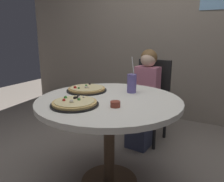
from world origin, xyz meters
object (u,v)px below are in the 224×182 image
pizza_veggie (75,103)px  soda_cup (132,83)px  sauce_bowl (115,104)px  dining_table (109,112)px  chair_wooden (150,96)px  diner_child (144,103)px  pizza_cheese (87,89)px

pizza_veggie → soda_cup: (0.21, 0.52, 0.06)m
soda_cup → sauce_bowl: (0.06, -0.42, -0.06)m
dining_table → chair_wooden: (0.01, 1.00, -0.11)m
pizza_veggie → soda_cup: soda_cup is taller
dining_table → sauce_bowl: bearing=-49.0°
sauce_bowl → diner_child: bearing=98.3°
chair_wooden → soda_cup: bearing=-84.4°
dining_table → sauce_bowl: sauce_bowl is taller
dining_table → diner_child: size_ratio=1.04×
diner_child → sauce_bowl: diner_child is taller
diner_child → pizza_veggie: 1.13m
chair_wooden → pizza_veggie: bearing=-96.2°
dining_table → soda_cup: size_ratio=3.68×
dining_table → chair_wooden: size_ratio=1.19×
dining_table → chair_wooden: bearing=89.6°
diner_child → sauce_bowl: size_ratio=15.46×
soda_cup → pizza_cheese: bearing=-159.5°
pizza_cheese → soda_cup: (0.37, 0.14, 0.06)m
soda_cup → sauce_bowl: size_ratio=4.38×
dining_table → pizza_veggie: bearing=-116.6°
diner_child → pizza_cheese: size_ratio=3.07×
pizza_cheese → dining_table: bearing=-22.2°
chair_wooden → diner_child: 0.19m
diner_child → soda_cup: (0.09, -0.56, 0.35)m
pizza_veggie → sauce_bowl: pizza_veggie is taller
soda_cup → chair_wooden: bearing=95.6°
pizza_cheese → sauce_bowl: (0.43, -0.28, 0.00)m
chair_wooden → diner_child: diner_child is taller
diner_child → pizza_cheese: diner_child is taller
pizza_cheese → soda_cup: size_ratio=1.15×
dining_table → sauce_bowl: (0.14, -0.16, 0.13)m
pizza_cheese → chair_wooden: bearing=71.3°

